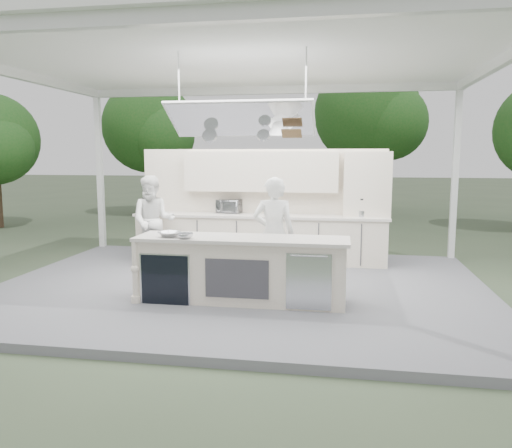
% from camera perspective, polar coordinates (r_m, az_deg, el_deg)
% --- Properties ---
extents(ground, '(90.00, 90.00, 0.00)m').
position_cam_1_polar(ground, '(8.36, -1.75, -7.73)').
color(ground, '#404D35').
rests_on(ground, ground).
extents(stage_deck, '(8.00, 6.00, 0.12)m').
position_cam_1_polar(stage_deck, '(8.34, -1.75, -7.34)').
color(stage_deck, '#58595D').
rests_on(stage_deck, ground).
extents(tent, '(8.20, 6.20, 3.86)m').
position_cam_1_polar(tent, '(8.17, -1.87, 18.19)').
color(tent, white).
rests_on(tent, ground).
extents(demo_island, '(3.10, 0.79, 0.95)m').
position_cam_1_polar(demo_island, '(7.31, -1.82, -5.19)').
color(demo_island, '#EDE0C9').
rests_on(demo_island, stage_deck).
extents(back_counter, '(5.08, 0.72, 0.95)m').
position_cam_1_polar(back_counter, '(10.05, 0.39, -1.57)').
color(back_counter, '#EDE0C9').
rests_on(back_counter, stage_deck).
extents(back_wall_unit, '(5.05, 0.48, 2.25)m').
position_cam_1_polar(back_wall_unit, '(10.09, 3.09, 4.04)').
color(back_wall_unit, '#EDE0C9').
rests_on(back_wall_unit, stage_deck).
extents(tree_cluster, '(19.55, 9.40, 5.85)m').
position_cam_1_polar(tree_cluster, '(17.78, 4.07, 11.21)').
color(tree_cluster, '#4A3425').
rests_on(tree_cluster, ground).
extents(head_chef, '(0.70, 0.51, 1.80)m').
position_cam_1_polar(head_chef, '(7.85, 2.04, -1.15)').
color(head_chef, white).
rests_on(head_chef, stage_deck).
extents(sous_chef, '(0.97, 0.83, 1.74)m').
position_cam_1_polar(sous_chef, '(9.82, -11.66, 0.37)').
color(sous_chef, white).
rests_on(sous_chef, stage_deck).
extents(toaster_oven, '(0.54, 0.41, 0.27)m').
position_cam_1_polar(toaster_oven, '(10.27, -3.05, 2.05)').
color(toaster_oven, silver).
rests_on(toaster_oven, back_counter).
extents(bowl_large, '(0.40, 0.40, 0.08)m').
position_cam_1_polar(bowl_large, '(7.36, -9.84, -1.15)').
color(bowl_large, silver).
rests_on(bowl_large, demo_island).
extents(bowl_small, '(0.30, 0.30, 0.08)m').
position_cam_1_polar(bowl_small, '(7.17, -8.13, -1.35)').
color(bowl_small, '#B4B6BB').
rests_on(bowl_small, demo_island).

